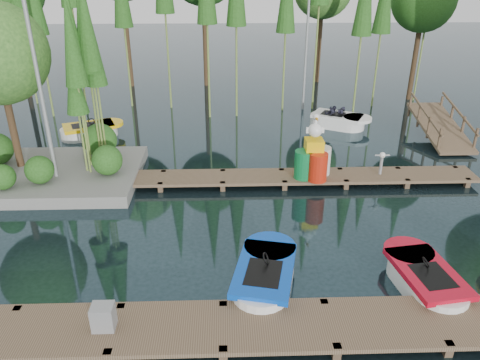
{
  "coord_description": "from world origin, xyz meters",
  "views": [
    {
      "loc": [
        0.1,
        -11.66,
        6.91
      ],
      "look_at": [
        0.5,
        0.5,
        1.1
      ],
      "focal_mm": 35.0,
      "sensor_mm": 36.0,
      "label": 1
    }
  ],
  "objects_px": {
    "yellow_barrel": "(303,163)",
    "island": "(24,86)",
    "boat_blue": "(265,277)",
    "utility_cabinet": "(103,317)",
    "drum_cluster": "(314,159)",
    "boat_yellow_far": "(90,131)",
    "boat_red": "(424,280)"
  },
  "relations": [
    {
      "from": "yellow_barrel",
      "to": "island",
      "type": "bearing_deg",
      "value": 174.96
    },
    {
      "from": "boat_blue",
      "to": "yellow_barrel",
      "type": "height_order",
      "value": "yellow_barrel"
    },
    {
      "from": "utility_cabinet",
      "to": "drum_cluster",
      "type": "height_order",
      "value": "drum_cluster"
    },
    {
      "from": "boat_yellow_far",
      "to": "drum_cluster",
      "type": "xyz_separation_m",
      "value": [
        8.62,
        -4.93,
        0.66
      ]
    },
    {
      "from": "boat_red",
      "to": "boat_yellow_far",
      "type": "distance_m",
      "value": 14.6
    },
    {
      "from": "boat_red",
      "to": "drum_cluster",
      "type": "relative_size",
      "value": 1.27
    },
    {
      "from": "boat_red",
      "to": "yellow_barrel",
      "type": "xyz_separation_m",
      "value": [
        -1.94,
        5.65,
        0.48
      ]
    },
    {
      "from": "boat_blue",
      "to": "boat_red",
      "type": "bearing_deg",
      "value": 9.64
    },
    {
      "from": "island",
      "to": "boat_red",
      "type": "height_order",
      "value": "island"
    },
    {
      "from": "utility_cabinet",
      "to": "drum_cluster",
      "type": "distance_m",
      "value": 8.68
    },
    {
      "from": "boat_red",
      "to": "boat_yellow_far",
      "type": "relative_size",
      "value": 0.96
    },
    {
      "from": "boat_yellow_far",
      "to": "drum_cluster",
      "type": "bearing_deg",
      "value": -31.67
    },
    {
      "from": "boat_red",
      "to": "boat_yellow_far",
      "type": "bearing_deg",
      "value": 126.1
    },
    {
      "from": "boat_red",
      "to": "boat_yellow_far",
      "type": "height_order",
      "value": "boat_yellow_far"
    },
    {
      "from": "boat_blue",
      "to": "drum_cluster",
      "type": "bearing_deg",
      "value": 81.64
    },
    {
      "from": "yellow_barrel",
      "to": "drum_cluster",
      "type": "bearing_deg",
      "value": -25.66
    },
    {
      "from": "boat_red",
      "to": "drum_cluster",
      "type": "height_order",
      "value": "drum_cluster"
    },
    {
      "from": "boat_yellow_far",
      "to": "boat_blue",
      "type": "bearing_deg",
      "value": -59.15
    },
    {
      "from": "utility_cabinet",
      "to": "boat_red",
      "type": "bearing_deg",
      "value": 11.0
    },
    {
      "from": "boat_yellow_far",
      "to": "yellow_barrel",
      "type": "bearing_deg",
      "value": -31.83
    },
    {
      "from": "boat_yellow_far",
      "to": "drum_cluster",
      "type": "relative_size",
      "value": 1.32
    },
    {
      "from": "boat_yellow_far",
      "to": "utility_cabinet",
      "type": "height_order",
      "value": "boat_yellow_far"
    },
    {
      "from": "utility_cabinet",
      "to": "boat_yellow_far",
      "type": "bearing_deg",
      "value": 105.59
    },
    {
      "from": "boat_blue",
      "to": "drum_cluster",
      "type": "distance_m",
      "value": 5.72
    },
    {
      "from": "utility_cabinet",
      "to": "yellow_barrel",
      "type": "xyz_separation_m",
      "value": [
        5.0,
        7.0,
        0.16
      ]
    },
    {
      "from": "utility_cabinet",
      "to": "drum_cluster",
      "type": "xyz_separation_m",
      "value": [
        5.33,
        6.84,
        0.37
      ]
    },
    {
      "from": "utility_cabinet",
      "to": "yellow_barrel",
      "type": "relative_size",
      "value": 0.62
    },
    {
      "from": "island",
      "to": "drum_cluster",
      "type": "bearing_deg",
      "value": -5.83
    },
    {
      "from": "boat_blue",
      "to": "boat_yellow_far",
      "type": "relative_size",
      "value": 1.05
    },
    {
      "from": "island",
      "to": "boat_yellow_far",
      "type": "xyz_separation_m",
      "value": [
        0.68,
        3.98,
        -2.91
      ]
    },
    {
      "from": "yellow_barrel",
      "to": "drum_cluster",
      "type": "distance_m",
      "value": 0.42
    },
    {
      "from": "boat_yellow_far",
      "to": "yellow_barrel",
      "type": "relative_size",
      "value": 3.32
    }
  ]
}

